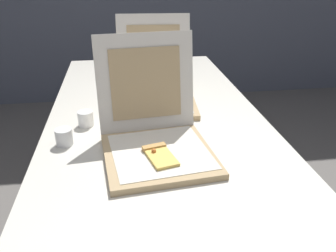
{
  "coord_description": "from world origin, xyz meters",
  "views": [
    {
      "loc": [
        -0.14,
        -0.72,
        1.34
      ],
      "look_at": [
        0.02,
        0.42,
        0.79
      ],
      "focal_mm": 37.23,
      "sensor_mm": 36.0,
      "label": 1
    }
  ],
  "objects_px": {
    "cup_white_near_center": "(64,137)",
    "cup_white_mid": "(86,119)",
    "pizza_box_middle": "(155,91)",
    "pizza_box_front": "(156,138)",
    "table": "(158,133)"
  },
  "relations": [
    {
      "from": "cup_white_near_center",
      "to": "pizza_box_front",
      "type": "bearing_deg",
      "value": -16.99
    },
    {
      "from": "cup_white_near_center",
      "to": "pizza_box_middle",
      "type": "bearing_deg",
      "value": 45.17
    },
    {
      "from": "table",
      "to": "pizza_box_front",
      "type": "relative_size",
      "value": 4.57
    },
    {
      "from": "table",
      "to": "cup_white_mid",
      "type": "relative_size",
      "value": 33.17
    },
    {
      "from": "pizza_box_front",
      "to": "cup_white_mid",
      "type": "xyz_separation_m",
      "value": [
        -0.26,
        0.25,
        -0.02
      ]
    },
    {
      "from": "pizza_box_middle",
      "to": "cup_white_near_center",
      "type": "bearing_deg",
      "value": -130.61
    },
    {
      "from": "pizza_box_middle",
      "to": "cup_white_mid",
      "type": "bearing_deg",
      "value": -139.71
    },
    {
      "from": "cup_white_mid",
      "to": "pizza_box_middle",
      "type": "bearing_deg",
      "value": 36.08
    },
    {
      "from": "pizza_box_front",
      "to": "cup_white_mid",
      "type": "distance_m",
      "value": 0.36
    },
    {
      "from": "table",
      "to": "pizza_box_middle",
      "type": "relative_size",
      "value": 4.35
    },
    {
      "from": "pizza_box_front",
      "to": "cup_white_near_center",
      "type": "bearing_deg",
      "value": 157.18
    },
    {
      "from": "cup_white_near_center",
      "to": "cup_white_mid",
      "type": "bearing_deg",
      "value": 66.41
    },
    {
      "from": "cup_white_mid",
      "to": "cup_white_near_center",
      "type": "height_order",
      "value": "same"
    },
    {
      "from": "table",
      "to": "cup_white_mid",
      "type": "height_order",
      "value": "cup_white_mid"
    },
    {
      "from": "pizza_box_middle",
      "to": "cup_white_mid",
      "type": "height_order",
      "value": "pizza_box_middle"
    }
  ]
}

